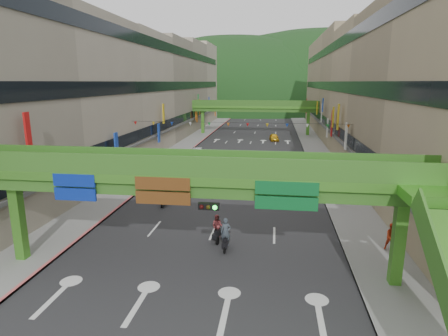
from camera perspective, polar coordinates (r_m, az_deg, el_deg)
name	(u,v)px	position (r m, az deg, el deg)	size (l,w,h in m)	color
road_slab	(249,146)	(64.62, 3.86, 3.31)	(18.00, 140.00, 0.02)	#28282B
sidewalk_left	(187,145)	(66.26, -5.69, 3.57)	(4.00, 140.00, 0.15)	gray
sidewalk_right	(314,147)	(64.81, 13.62, 3.06)	(4.00, 140.00, 0.15)	gray
curb_left	(197,145)	(65.84, -4.08, 3.56)	(0.20, 140.00, 0.18)	#CC5959
curb_right	(303,147)	(64.64, 11.94, 3.13)	(0.20, 140.00, 0.18)	gray
building_row_left	(141,90)	(67.69, -12.55, 11.52)	(12.80, 95.00, 19.00)	#9E937F
building_row_right	(368,91)	(65.23, 21.14, 10.92)	(12.80, 95.00, 19.00)	gray
overpass_near	(209,190)	(20.05, -2.25, -3.37)	(28.00, 12.27, 7.10)	#4C9E2D
overpass_far	(255,109)	(78.86, 4.69, 9.00)	(28.00, 2.20, 7.10)	#4C9E2D
hill_left	(234,106)	(174.97, 1.46, 9.44)	(168.00, 140.00, 112.00)	#1C4419
hill_right	(318,104)	(194.96, 14.06, 9.43)	(208.00, 176.00, 128.00)	#1C4419
bunting_string	(238,125)	(44.04, 2.13, 6.61)	(26.00, 0.36, 0.47)	black
scooter_rider_near	(226,235)	(24.93, 0.27, -10.18)	(0.68, 1.60, 2.19)	black
scooter_rider_mid	(217,228)	(26.20, -1.03, -9.12)	(0.87, 1.59, 1.93)	black
scooter_rider_left	(164,194)	(33.78, -9.11, -4.01)	(1.09, 1.59, 2.12)	#94949B
scooter_rider_far	(205,176)	(40.10, -2.96, -1.16)	(0.94, 1.59, 2.08)	maroon
parked_scooter_row	(307,183)	(40.10, 12.52, -2.25)	(1.60, 9.35, 1.08)	black
car_silver	(197,152)	(55.38, -4.14, 2.37)	(1.42, 4.07, 1.34)	#A6A7AE
car_yellow	(274,137)	(71.24, 7.64, 4.65)	(1.54, 3.83, 1.31)	yellow
pedestrian_red	(392,239)	(26.99, 24.19, -9.85)	(0.87, 0.68, 1.79)	red
pedestrian_dark	(334,195)	(35.63, 16.35, -3.93)	(0.94, 0.39, 1.60)	black
pedestrian_blue	(320,168)	(46.26, 14.41, 0.07)	(0.78, 0.50, 1.66)	#313B56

